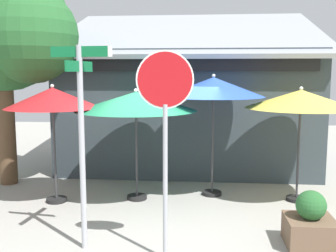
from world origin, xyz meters
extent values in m
cube|color=#9E9B93|center=(0.00, 0.00, -0.05)|extent=(28.00, 28.00, 0.10)
cube|color=#333D42|center=(0.46, 4.60, 1.70)|extent=(7.05, 4.50, 3.39)
cube|color=#999EA8|center=(0.46, 4.45, 3.97)|extent=(7.55, 4.99, 1.71)
cube|color=black|center=(0.46, 2.30, 3.04)|extent=(6.45, 0.16, 0.44)
cylinder|color=#A8AAB2|center=(-0.94, -1.71, 1.60)|extent=(0.09, 0.09, 3.21)
cube|color=#116B38|center=(-0.94, -1.71, 3.11)|extent=(0.92, 0.14, 0.16)
cube|color=#116B38|center=(-0.94, -1.71, 2.89)|extent=(0.14, 0.92, 0.16)
cube|color=white|center=(-0.45, -1.76, 3.11)|extent=(0.06, 0.04, 0.16)
cylinder|color=#A8AAB2|center=(0.39, -1.96, 1.17)|extent=(0.07, 0.07, 2.34)
cylinder|color=white|center=(0.39, -1.96, 2.70)|extent=(0.82, 0.18, 0.84)
cylinder|color=red|center=(0.39, -1.96, 2.70)|extent=(0.78, 0.19, 0.79)
cylinder|color=black|center=(-2.24, 0.49, 0.04)|extent=(0.44, 0.44, 0.08)
cylinder|color=#333335|center=(-2.24, 0.49, 1.05)|extent=(0.05, 0.05, 2.10)
cone|color=#B21E23|center=(-2.24, 0.49, 2.27)|extent=(1.99, 1.99, 0.43)
sphere|color=silver|center=(-2.24, 0.49, 2.51)|extent=(0.08, 0.08, 0.08)
cylinder|color=black|center=(-0.52, 0.83, 0.04)|extent=(0.44, 0.44, 0.08)
cylinder|color=#333335|center=(-0.52, 0.83, 1.01)|extent=(0.05, 0.05, 2.03)
cone|color=#1E724C|center=(-0.52, 0.83, 2.18)|extent=(2.65, 2.65, 0.41)
sphere|color=silver|center=(-0.52, 0.83, 2.41)|extent=(0.08, 0.08, 0.08)
cylinder|color=black|center=(1.14, 1.29, 0.04)|extent=(0.44, 0.44, 0.08)
cylinder|color=#333335|center=(1.14, 1.29, 1.16)|extent=(0.05, 0.05, 2.31)
cone|color=#2D56B7|center=(1.14, 1.29, 2.48)|extent=(2.27, 2.27, 0.43)
sphere|color=silver|center=(1.14, 1.29, 2.72)|extent=(0.08, 0.08, 0.08)
cylinder|color=black|center=(2.99, 1.04, 0.04)|extent=(0.44, 0.44, 0.08)
cylinder|color=#333335|center=(2.99, 1.04, 1.04)|extent=(0.05, 0.05, 2.09)
cone|color=#EAD14C|center=(2.99, 1.04, 2.24)|extent=(2.35, 2.35, 0.39)
sphere|color=silver|center=(2.99, 1.04, 2.46)|extent=(0.08, 0.08, 0.08)
cylinder|color=brown|center=(-3.98, 1.80, 1.37)|extent=(0.43, 0.43, 2.74)
sphere|color=#28602D|center=(-3.98, 1.80, 3.96)|extent=(3.28, 3.28, 3.28)
sphere|color=#28602D|center=(-3.08, 1.39, 3.64)|extent=(2.22, 2.22, 2.22)
cube|color=brown|center=(2.68, -1.29, 0.23)|extent=(0.77, 0.77, 0.46)
sphere|color=#28602D|center=(2.68, -1.29, 0.68)|extent=(0.48, 0.48, 0.48)
camera|label=1|loc=(0.96, -7.63, 2.80)|focal=42.56mm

